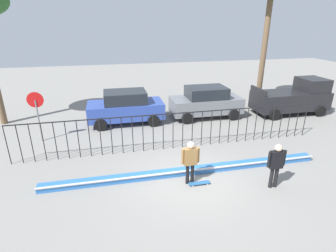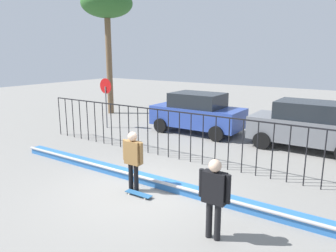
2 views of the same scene
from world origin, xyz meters
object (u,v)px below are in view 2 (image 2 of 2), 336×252
camera_operator (214,192)px  parked_car_blue (197,112)px  skateboard (139,194)px  skateboarder (133,156)px  stop_sign (106,96)px  palm_tree_short (107,6)px  parked_car_gray (308,125)px

camera_operator → parked_car_blue: parked_car_blue is taller
skateboard → parked_car_blue: size_ratio=0.19×
skateboarder → camera_operator: size_ratio=0.99×
stop_sign → skateboard: bearing=-40.0°
camera_operator → parked_car_blue: 9.06m
skateboard → stop_sign: (-6.45, 5.41, 1.56)m
skateboarder → stop_sign: stop_sign is taller
stop_sign → parked_car_blue: bearing=20.8°
parked_car_blue → palm_tree_short: bearing=168.4°
skateboarder → stop_sign: size_ratio=0.67×
parked_car_gray → stop_sign: bearing=-173.1°
skateboard → skateboarder: bearing=140.5°
stop_sign → palm_tree_short: (-2.69, 3.10, 4.80)m
skateboarder → parked_car_blue: parked_car_blue is taller
parked_car_blue → skateboarder: bearing=-75.2°
parked_car_blue → stop_sign: size_ratio=1.72×
parked_car_blue → palm_tree_short: (-7.02, 1.45, 5.45)m
skateboard → parked_car_blue: bearing=97.1°
camera_operator → stop_sign: 10.89m
skateboard → parked_car_blue: (-2.12, 7.06, 0.91)m
palm_tree_short → camera_operator: bearing=-38.3°
skateboarder → palm_tree_short: size_ratio=0.23×
parked_car_blue → stop_sign: bearing=-159.1°
skateboard → parked_car_blue: 7.42m
skateboarder → stop_sign: bearing=113.6°
skateboarder → palm_tree_short: bearing=110.8°
skateboarder → stop_sign: 8.08m
skateboarder → camera_operator: (2.86, -0.90, 0.01)m
skateboard → parked_car_gray: size_ratio=0.19×
skateboard → parked_car_gray: bearing=58.9°
stop_sign → parked_car_gray: bearing=10.1°
palm_tree_short → stop_sign: bearing=-49.0°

